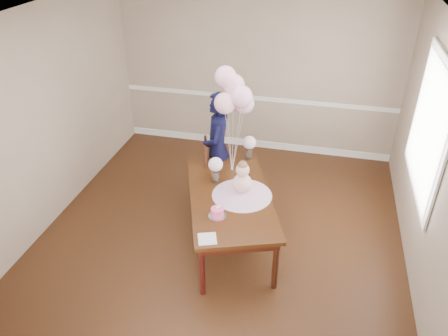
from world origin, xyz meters
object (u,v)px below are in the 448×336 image
(dining_chair_seat, at_px, (221,177))
(birthday_cake, at_px, (217,212))
(woman, at_px, (218,149))
(dining_table_top, at_px, (230,195))

(dining_chair_seat, bearing_deg, birthday_cake, -94.37)
(woman, bearing_deg, dining_chair_seat, 24.91)
(dining_chair_seat, height_order, woman, woman)
(woman, bearing_deg, birthday_cake, 6.83)
(dining_table_top, bearing_deg, birthday_cake, -113.96)
(dining_table_top, xyz_separation_m, dining_chair_seat, (-0.29, 0.73, -0.24))
(dining_table_top, height_order, birthday_cake, birthday_cake)
(dining_table_top, distance_m, dining_chair_seat, 0.82)
(dining_table_top, relative_size, birthday_cake, 13.33)
(birthday_cake, distance_m, woman, 1.32)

